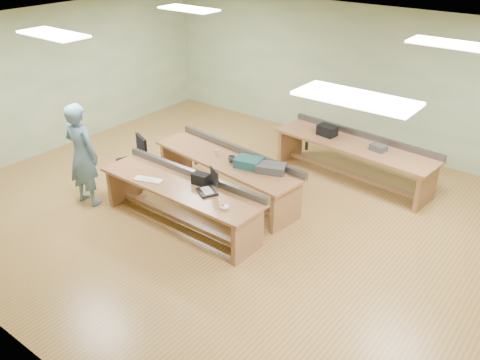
# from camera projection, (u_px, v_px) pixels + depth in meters

# --- Properties ---
(floor) EXTENTS (10.00, 10.00, 0.00)m
(floor) POSITION_uv_depth(u_px,v_px,m) (244.00, 214.00, 8.72)
(floor) COLOR #9C6E3B
(floor) RESTS_ON ground
(ceiling) EXTENTS (10.00, 10.00, 0.00)m
(ceiling) POSITION_uv_depth(u_px,v_px,m) (245.00, 37.00, 7.34)
(ceiling) COLOR silver
(ceiling) RESTS_ON wall_back
(wall_back) EXTENTS (10.00, 0.04, 3.00)m
(wall_back) POSITION_uv_depth(u_px,v_px,m) (358.00, 77.00, 10.84)
(wall_back) COLOR #AABB8E
(wall_back) RESTS_ON floor
(wall_front) EXTENTS (10.00, 0.04, 3.00)m
(wall_front) POSITION_uv_depth(u_px,v_px,m) (9.00, 249.00, 5.22)
(wall_front) COLOR #AABB8E
(wall_front) RESTS_ON floor
(wall_left) EXTENTS (0.04, 8.00, 3.00)m
(wall_left) POSITION_uv_depth(u_px,v_px,m) (57.00, 79.00, 10.75)
(wall_left) COLOR #AABB8E
(wall_left) RESTS_ON floor
(fluor_panels) EXTENTS (6.20, 3.50, 0.03)m
(fluor_panels) POSITION_uv_depth(u_px,v_px,m) (245.00, 39.00, 7.35)
(fluor_panels) COLOR white
(fluor_panels) RESTS_ON ceiling
(workbench_front) EXTENTS (2.97, 0.82, 0.86)m
(workbench_front) POSITION_uv_depth(u_px,v_px,m) (181.00, 194.00, 8.19)
(workbench_front) COLOR #90613C
(workbench_front) RESTS_ON floor
(workbench_mid) EXTENTS (3.10, 1.17, 0.86)m
(workbench_mid) POSITION_uv_depth(u_px,v_px,m) (228.00, 168.00, 9.06)
(workbench_mid) COLOR #90613C
(workbench_mid) RESTS_ON floor
(workbench_back) EXTENTS (3.23, 1.11, 0.86)m
(workbench_back) POSITION_uv_depth(u_px,v_px,m) (354.00, 152.00, 9.66)
(workbench_back) COLOR #90613C
(workbench_back) RESTS_ON floor
(person) EXTENTS (0.71, 0.50, 1.85)m
(person) POSITION_uv_depth(u_px,v_px,m) (82.00, 155.00, 8.68)
(person) COLOR slate
(person) RESTS_ON floor
(laptop_base) EXTENTS (0.41, 0.38, 0.03)m
(laptop_base) POSITION_uv_depth(u_px,v_px,m) (207.00, 192.00, 7.84)
(laptop_base) COLOR black
(laptop_base) RESTS_ON workbench_front
(laptop_screen) EXTENTS (0.29, 0.17, 0.25)m
(laptop_screen) POSITION_uv_depth(u_px,v_px,m) (214.00, 177.00, 7.78)
(laptop_screen) COLOR black
(laptop_screen) RESTS_ON laptop_base
(keyboard) EXTENTS (0.50, 0.30, 0.03)m
(keyboard) POSITION_uv_depth(u_px,v_px,m) (148.00, 180.00, 8.20)
(keyboard) COLOR silver
(keyboard) RESTS_ON workbench_front
(trackball_mouse) EXTENTS (0.13, 0.15, 0.06)m
(trackball_mouse) POSITION_uv_depth(u_px,v_px,m) (225.00, 207.00, 7.41)
(trackball_mouse) COLOR white
(trackball_mouse) RESTS_ON workbench_front
(camera_bag) EXTENTS (0.29, 0.20, 0.18)m
(camera_bag) POSITION_uv_depth(u_px,v_px,m) (201.00, 179.00, 8.06)
(camera_bag) COLOR black
(camera_bag) RESTS_ON workbench_front
(task_chair) EXTENTS (0.68, 0.68, 0.97)m
(task_chair) POSITION_uv_depth(u_px,v_px,m) (135.00, 169.00, 9.50)
(task_chair) COLOR black
(task_chair) RESTS_ON floor
(parts_bin_teal) EXTENTS (0.49, 0.40, 0.15)m
(parts_bin_teal) POSITION_uv_depth(u_px,v_px,m) (248.00, 163.00, 8.64)
(parts_bin_teal) COLOR #16434A
(parts_bin_teal) RESTS_ON workbench_mid
(parts_bin_grey) EXTENTS (0.56, 0.46, 0.13)m
(parts_bin_grey) POSITION_uv_depth(u_px,v_px,m) (271.00, 168.00, 8.47)
(parts_bin_grey) COLOR #363639
(parts_bin_grey) RESTS_ON workbench_mid
(mug) EXTENTS (0.17, 0.17, 0.10)m
(mug) POSITION_uv_depth(u_px,v_px,m) (232.00, 159.00, 8.82)
(mug) COLOR #363639
(mug) RESTS_ON workbench_mid
(drinks_can) EXTENTS (0.08, 0.08, 0.12)m
(drinks_can) POSITION_uv_depth(u_px,v_px,m) (216.00, 152.00, 9.05)
(drinks_can) COLOR silver
(drinks_can) RESTS_ON workbench_mid
(storage_box_back) EXTENTS (0.38, 0.30, 0.20)m
(storage_box_back) POSITION_uv_depth(u_px,v_px,m) (327.00, 130.00, 9.87)
(storage_box_back) COLOR black
(storage_box_back) RESTS_ON workbench_back
(tray_back) EXTENTS (0.31, 0.25, 0.11)m
(tray_back) POSITION_uv_depth(u_px,v_px,m) (378.00, 148.00, 9.24)
(tray_back) COLOR #363639
(tray_back) RESTS_ON workbench_back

